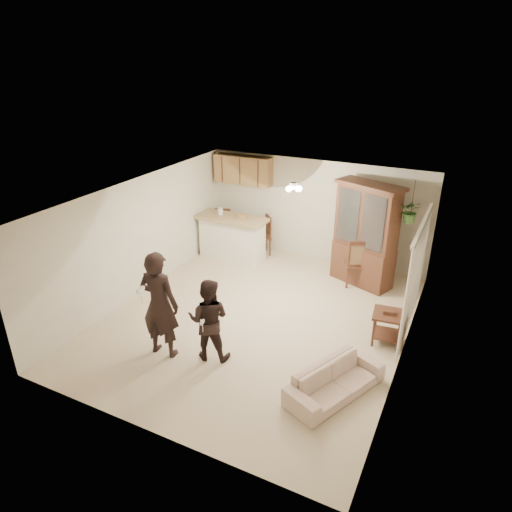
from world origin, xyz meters
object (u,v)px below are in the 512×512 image
at_px(chair_hutch_right, 355,271).
at_px(chair_hutch_left, 261,243).
at_px(child, 209,323).
at_px(sofa, 336,374).
at_px(china_hutch, 365,236).
at_px(chair_bar, 221,237).
at_px(side_table, 387,327).
at_px(adult, 160,308).

bearing_deg(chair_hutch_right, chair_hutch_left, -39.92).
relative_size(child, chair_hutch_left, 1.32).
xyz_separation_m(sofa, child, (-2.21, -0.04, 0.31)).
bearing_deg(chair_hutch_right, sofa, 73.21).
relative_size(china_hutch, chair_bar, 2.24).
bearing_deg(chair_bar, child, -78.55).
bearing_deg(sofa, chair_hutch_left, 61.91).
relative_size(child, chair_hutch_right, 1.20).
height_order(side_table, chair_hutch_left, chair_hutch_left).
bearing_deg(china_hutch, child, -91.53).
height_order(china_hutch, side_table, china_hutch).
xyz_separation_m(sofa, china_hutch, (-0.58, 3.83, 0.77)).
bearing_deg(sofa, side_table, 10.55).
xyz_separation_m(china_hutch, side_table, (1.00, -2.10, -0.83)).
bearing_deg(adult, chair_bar, -76.35).
height_order(child, side_table, child).
distance_m(adult, chair_hutch_right, 4.65).
bearing_deg(china_hutch, sofa, -60.09).
distance_m(chair_bar, chair_hutch_left, 1.13).
xyz_separation_m(child, side_table, (2.63, 1.78, -0.37)).
height_order(china_hutch, chair_bar, china_hutch).
xyz_separation_m(side_table, chair_hutch_right, (-1.12, 1.96, 0.01)).
bearing_deg(child, chair_hutch_right, -128.55).
bearing_deg(child, chair_bar, -78.70).
xyz_separation_m(china_hutch, chair_hutch_left, (-2.72, 0.43, -0.85)).
distance_m(sofa, chair_hutch_left, 5.39).
relative_size(sofa, adult, 1.04).
distance_m(child, chair_bar, 4.76).
relative_size(sofa, chair_bar, 1.82).
distance_m(child, chair_hutch_right, 4.04).
relative_size(sofa, chair_hutch_right, 1.66).
bearing_deg(adult, china_hutch, -124.35).
bearing_deg(child, side_table, -162.47).
xyz_separation_m(sofa, adult, (-2.99, -0.31, 0.53)).
bearing_deg(chair_hutch_left, side_table, 14.74).
relative_size(china_hutch, chair_hutch_right, 2.05).
relative_size(adult, chair_hutch_left, 1.76).
bearing_deg(chair_hutch_left, sofa, -3.29).
height_order(sofa, chair_hutch_left, chair_hutch_left).
xyz_separation_m(child, chair_hutch_left, (-1.10, 4.30, -0.39)).
bearing_deg(side_table, child, -145.93).
xyz_separation_m(chair_hutch_left, chair_hutch_right, (2.61, -0.57, 0.03)).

